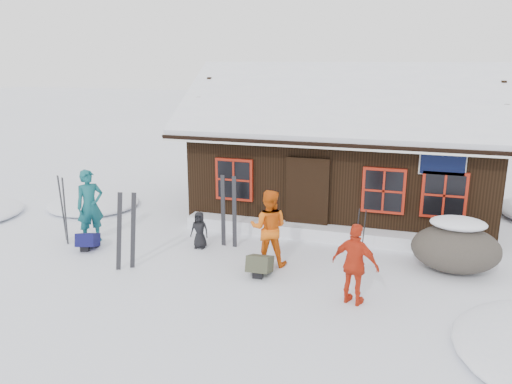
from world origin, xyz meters
TOP-DOWN VIEW (x-y plane):
  - ground at (0.00, 0.00)m, footprint 120.00×120.00m
  - mountain_hut at (1.50, 4.98)m, footprint 8.90×6.09m
  - snow_drift at (1.50, 2.25)m, footprint 7.60×0.60m
  - snow_mounds at (1.65, 1.86)m, footprint 20.60×13.20m
  - skier_teal at (-4.19, 0.36)m, footprint 0.76×0.80m
  - skier_orange_left at (0.49, 0.26)m, footprint 0.92×0.76m
  - skier_orange_right at (2.54, -1.05)m, footprint 1.00×0.64m
  - skier_crouched at (-1.39, 0.73)m, footprint 0.46×0.32m
  - boulder at (4.45, 1.11)m, footprint 1.86×1.40m
  - ski_pair_left at (-2.40, -0.89)m, footprint 0.50×0.26m
  - ski_pair_mid at (-4.80, 0.13)m, footprint 0.38×0.32m
  - ski_pair_right at (-0.75, 1.05)m, footprint 0.41×0.06m
  - ski_poles at (2.43, 0.73)m, footprint 0.25×0.12m
  - backpack_blue at (-3.94, -0.17)m, footprint 0.60×0.69m
  - backpack_olive at (0.47, -0.36)m, footprint 0.50×0.65m

SIDE VIEW (x-z plane):
  - ground at x=0.00m, z-range 0.00..0.00m
  - snow_mounds at x=1.65m, z-range -0.24..0.24m
  - backpack_blue at x=-3.94m, z-range 0.00..0.32m
  - backpack_olive at x=0.47m, z-range 0.00..0.34m
  - snow_drift at x=1.50m, z-range 0.00..0.35m
  - skier_crouched at x=-1.39m, z-range 0.00..0.92m
  - boulder at x=4.45m, z-range 0.00..1.10m
  - ski_poles at x=2.43m, z-range -0.04..1.33m
  - skier_orange_right at x=2.54m, z-range 0.00..1.58m
  - ski_pair_mid at x=-4.80m, z-range -0.05..1.68m
  - ski_pair_left at x=-2.40m, z-range -0.05..1.74m
  - skier_orange_left at x=0.49m, z-range 0.00..1.73m
  - ski_pair_right at x=-0.75m, z-range -0.05..1.79m
  - skier_teal at x=-4.19m, z-range 0.00..1.85m
  - mountain_hut at x=1.50m, z-range -0.63..3.79m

